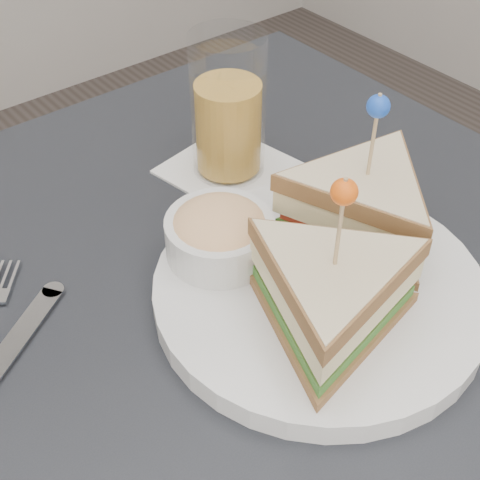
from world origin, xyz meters
TOP-DOWN VIEW (x-y plane):
  - table at (0.00, 0.00)m, footprint 0.80×0.80m
  - plate_meal at (0.06, -0.05)m, footprint 0.38×0.38m
  - drink_set at (0.11, 0.16)m, footprint 0.15×0.15m

SIDE VIEW (x-z plane):
  - table at x=0.00m, z-range 0.30..1.05m
  - plate_meal at x=0.06m, z-range 0.71..0.89m
  - drink_set at x=0.11m, z-range 0.74..0.90m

